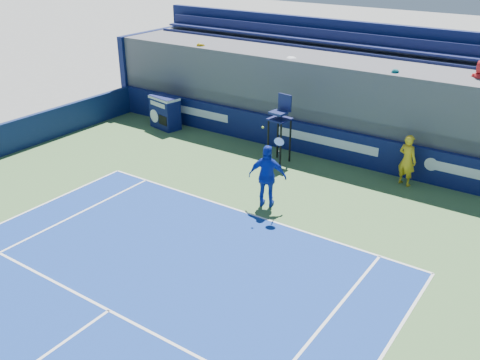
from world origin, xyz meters
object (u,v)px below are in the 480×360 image
Objects in this scene: match_clock at (165,111)px; tennis_player at (268,176)px; ball_person at (407,160)px; umpire_chair at (280,122)px.

tennis_player is at bearing -26.32° from match_clock.
tennis_player reaches higher than ball_person.
ball_person is 0.70× the size of umpire_chair.
ball_person is at bearing 1.30° from match_clock.
tennis_player is (1.49, -3.22, -0.54)m from umpire_chair.
tennis_player is (-2.94, -3.88, 0.11)m from ball_person.
ball_person is 0.67× the size of tennis_player.
umpire_chair is (-4.42, -0.66, 0.65)m from ball_person.
umpire_chair is at bearing 114.81° from tennis_player.
umpire_chair is at bearing 25.17° from ball_person.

